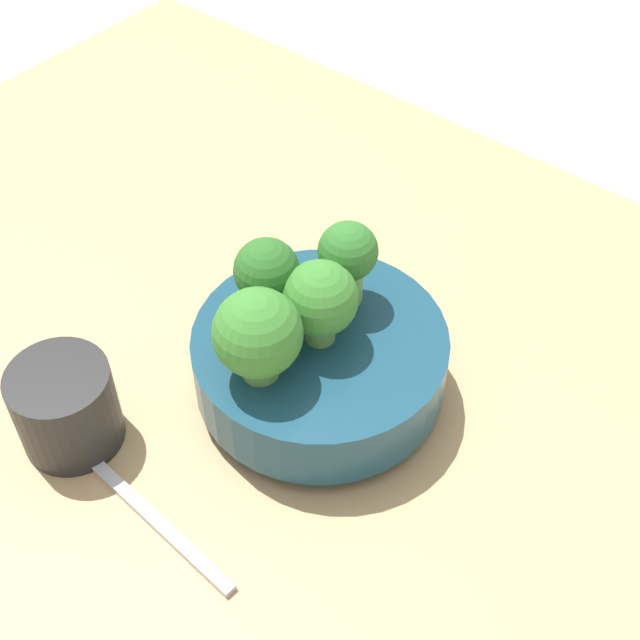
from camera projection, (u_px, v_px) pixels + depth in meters
The scene contains 9 objects.
ground_plane at pixel (260, 419), 0.77m from camera, with size 6.00×6.00×0.00m, color beige.
table at pixel (259, 406), 0.76m from camera, with size 1.11×0.86×0.04m.
bowl at pixel (320, 361), 0.72m from camera, with size 0.20×0.20×0.07m.
broccoli_floret_front at pixel (258, 335), 0.64m from camera, with size 0.07×0.07×0.08m.
broccoli_floret_left at pixel (267, 273), 0.67m from camera, with size 0.05×0.05×0.08m.
broccoli_floret_back at pixel (348, 257), 0.69m from camera, with size 0.05×0.05×0.08m.
broccoli_floret_center at pixel (320, 300), 0.67m from camera, with size 0.06×0.06×0.07m.
cup at pixel (66, 407), 0.69m from camera, with size 0.08×0.08×0.08m.
fork at pixel (158, 522), 0.66m from camera, with size 0.16×0.02×0.01m.
Camera 1 is at (0.33, -0.33, 0.62)m, focal length 50.00 mm.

